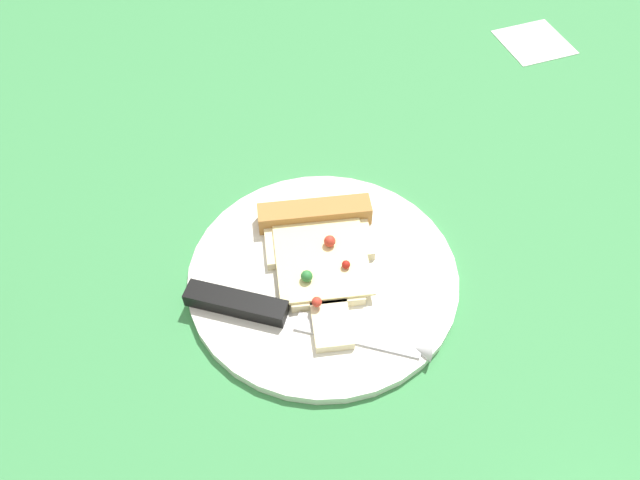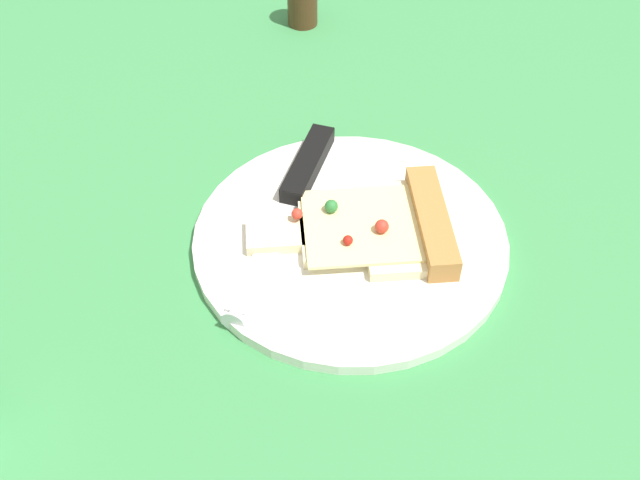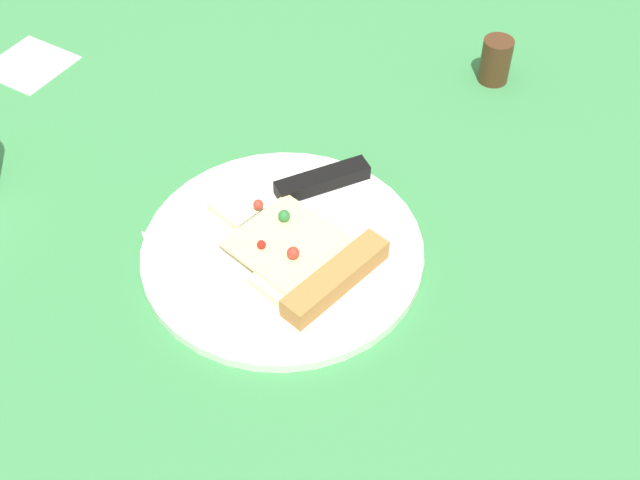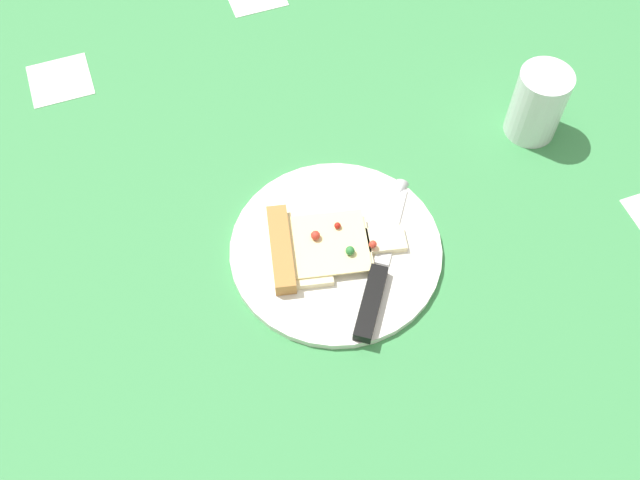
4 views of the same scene
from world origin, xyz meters
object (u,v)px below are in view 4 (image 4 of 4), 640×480
at_px(plate, 336,250).
at_px(knife, 379,272).
at_px(pizza_slice, 316,247).
at_px(drinking_glass, 538,104).

xyz_separation_m(plate, knife, (0.05, 0.04, 0.01)).
distance_m(plate, knife, 0.07).
height_order(pizza_slice, knife, pizza_slice).
bearing_deg(knife, plate, 158.40).
height_order(pizza_slice, drinking_glass, drinking_glass).
bearing_deg(drinking_glass, pizza_slice, -75.39).
bearing_deg(knife, pizza_slice, 170.43).
distance_m(plate, pizza_slice, 0.03).
bearing_deg(plate, pizza_slice, -102.27).
relative_size(plate, knife, 1.30).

